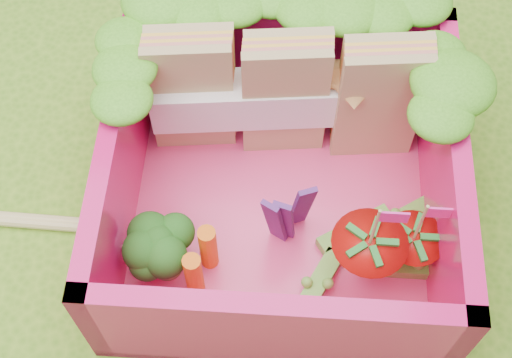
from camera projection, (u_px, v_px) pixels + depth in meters
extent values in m
plane|color=#9CC738|center=(235.00, 196.00, 3.02)|extent=(14.00, 14.00, 0.00)
cube|color=#568D1F|center=(235.00, 194.00, 3.01)|extent=(2.60, 2.60, 0.03)
cube|color=#F43E7C|center=(279.00, 208.00, 2.93)|extent=(1.30, 1.30, 0.05)
cube|color=#DE1263|center=(287.00, 53.00, 3.03)|extent=(1.30, 0.07, 0.55)
cube|color=#DE1263|center=(273.00, 333.00, 2.40)|extent=(1.30, 0.07, 0.55)
cube|color=#DE1263|center=(121.00, 169.00, 2.73)|extent=(0.07, 1.30, 0.55)
cube|color=#DE1263|center=(443.00, 186.00, 2.69)|extent=(0.07, 1.30, 0.55)
ellipsoid|color=#3E911A|center=(234.00, 0.00, 2.73)|extent=(0.30, 0.30, 0.11)
ellipsoid|color=#3E911A|center=(272.00, 2.00, 2.72)|extent=(0.30, 0.30, 0.11)
ellipsoid|color=#3E911A|center=(309.00, 4.00, 2.72)|extent=(0.30, 0.30, 0.11)
ellipsoid|color=#3E911A|center=(346.00, 5.00, 2.72)|extent=(0.30, 0.30, 0.11)
ellipsoid|color=#3E911A|center=(384.00, 7.00, 2.71)|extent=(0.30, 0.30, 0.11)
ellipsoid|color=#3E911A|center=(422.00, 9.00, 2.71)|extent=(0.30, 0.30, 0.11)
ellipsoid|color=#3E911A|center=(120.00, 96.00, 2.50)|extent=(0.27, 0.27, 0.10)
ellipsoid|color=#3E911A|center=(126.00, 65.00, 2.57)|extent=(0.27, 0.27, 0.10)
ellipsoid|color=#3E911A|center=(132.00, 35.00, 2.64)|extent=(0.27, 0.27, 0.10)
ellipsoid|color=#3E911A|center=(453.00, 112.00, 2.46)|extent=(0.27, 0.27, 0.10)
ellipsoid|color=#3E911A|center=(450.00, 80.00, 2.53)|extent=(0.27, 0.27, 0.10)
ellipsoid|color=#3E911A|center=(447.00, 50.00, 2.60)|extent=(0.27, 0.27, 0.10)
cube|color=tan|center=(193.00, 89.00, 2.84)|extent=(0.35, 0.18, 0.59)
cube|color=tan|center=(285.00, 93.00, 2.83)|extent=(0.35, 0.18, 0.59)
cube|color=tan|center=(379.00, 98.00, 2.82)|extent=(0.35, 0.18, 0.59)
cube|color=white|center=(285.00, 98.00, 2.85)|extent=(1.08, 0.28, 0.20)
cylinder|color=#78AD54|center=(166.00, 260.00, 2.71)|extent=(0.12, 0.12, 0.13)
ellipsoid|color=#154F17|center=(162.00, 247.00, 2.61)|extent=(0.31, 0.31, 0.12)
cylinder|color=#EB5413|center=(194.00, 274.00, 2.62)|extent=(0.07, 0.07, 0.24)
cylinder|color=#EB5413|center=(208.00, 247.00, 2.67)|extent=(0.07, 0.07, 0.25)
cube|color=#4A1B5F|center=(275.00, 221.00, 2.66)|extent=(0.07, 0.05, 0.38)
cube|color=#4A1B5F|center=(284.00, 220.00, 2.66)|extent=(0.07, 0.04, 0.38)
cube|color=#4A1B5F|center=(302.00, 207.00, 2.69)|extent=(0.07, 0.04, 0.38)
cone|color=#BB0B0F|center=(365.00, 259.00, 2.64)|extent=(0.28, 0.28, 0.28)
cylinder|color=tan|center=(375.00, 227.00, 2.41)|extent=(0.01, 0.01, 0.24)
cube|color=#FA299F|center=(394.00, 217.00, 2.34)|extent=(0.10, 0.01, 0.06)
cone|color=#BB0B0F|center=(408.00, 251.00, 2.68)|extent=(0.23, 0.23, 0.23)
cylinder|color=tan|center=(421.00, 223.00, 2.48)|extent=(0.01, 0.01, 0.24)
cube|color=#FA299F|center=(440.00, 213.00, 2.41)|extent=(0.10, 0.01, 0.06)
cube|color=#59B037|center=(404.00, 218.00, 2.85)|extent=(0.31, 0.23, 0.05)
cube|color=#59B037|center=(406.00, 268.00, 2.74)|extent=(0.32, 0.07, 0.05)
cube|color=#59B037|center=(317.00, 286.00, 2.70)|extent=(0.21, 0.32, 0.05)
cube|color=#59B037|center=(355.00, 230.00, 2.82)|extent=(0.31, 0.23, 0.05)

